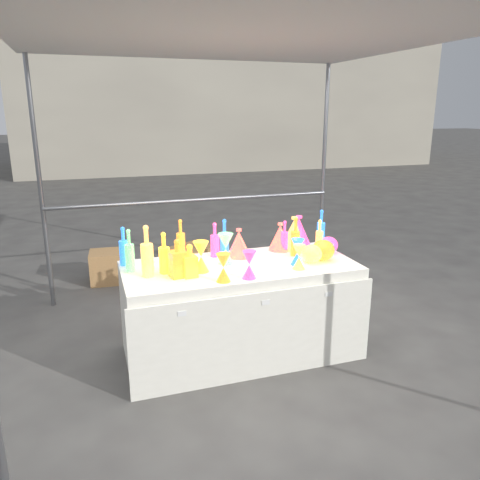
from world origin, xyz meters
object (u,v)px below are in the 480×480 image
object	(u,v)px
cardboard_box_closed	(113,266)
lampshade_0	(239,243)
hourglass_0	(223,268)
decanter_0	(190,261)
display_table	(240,310)

from	to	relation	value
cardboard_box_closed	lampshade_0	distance (m)	2.15
cardboard_box_closed	hourglass_0	size ratio (longest dim) A/B	2.44
hourglass_0	decanter_0	bearing A→B (deg)	140.25
display_table	cardboard_box_closed	distance (m)	2.22
display_table	hourglass_0	world-z (taller)	hourglass_0
cardboard_box_closed	decanter_0	bearing A→B (deg)	-73.93
display_table	hourglass_0	xyz separation A→B (m)	(-0.23, -0.30, 0.48)
lampshade_0	display_table	bearing A→B (deg)	-83.75
cardboard_box_closed	decanter_0	size ratio (longest dim) A/B	2.02
decanter_0	hourglass_0	distance (m)	0.26
cardboard_box_closed	decanter_0	world-z (taller)	decanter_0
cardboard_box_closed	decanter_0	distance (m)	2.32
hourglass_0	lampshade_0	distance (m)	0.59
cardboard_box_closed	lampshade_0	world-z (taller)	lampshade_0
cardboard_box_closed	decanter_0	xyz separation A→B (m)	(0.45, -2.17, 0.69)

